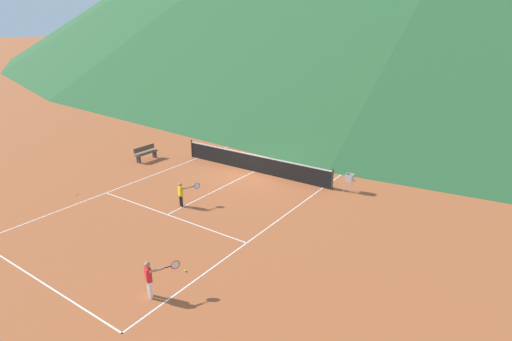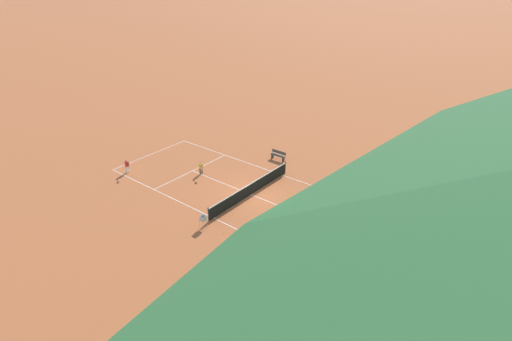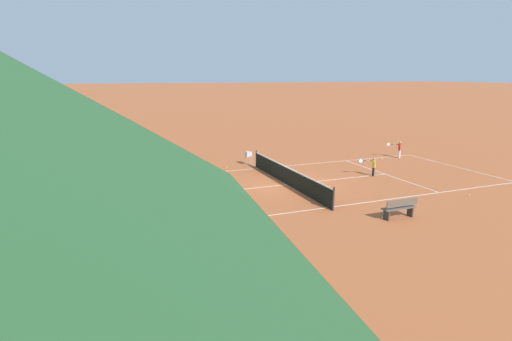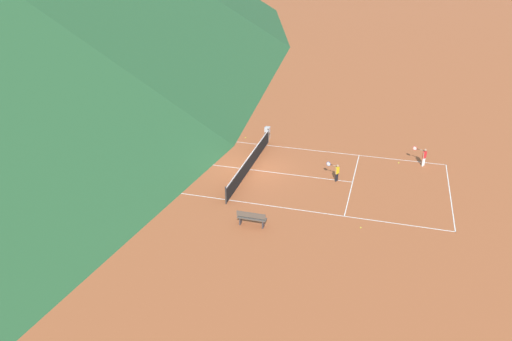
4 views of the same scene
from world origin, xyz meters
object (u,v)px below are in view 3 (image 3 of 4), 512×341
at_px(tennis_ball_by_net_right, 469,195).
at_px(player_near_baseline, 373,165).
at_px(tennis_ball_far_corner, 81,231).
at_px(tennis_ball_by_net_left, 382,159).
at_px(player_near_service, 399,148).
at_px(courtside_bench, 400,208).
at_px(tennis_net, 287,175).
at_px(ball_hopper, 249,155).
at_px(tennis_ball_near_corner, 207,217).
at_px(tennis_ball_mid_court, 227,167).

bearing_deg(tennis_ball_by_net_right, player_near_baseline, 21.15).
bearing_deg(tennis_ball_far_corner, tennis_ball_by_net_left, -70.57).
distance_m(player_near_service, tennis_ball_far_corner, 21.57).
bearing_deg(courtside_bench, player_near_baseline, -28.56).
relative_size(player_near_service, tennis_ball_far_corner, 17.79).
height_order(tennis_net, player_near_service, player_near_service).
bearing_deg(player_near_service, tennis_ball_by_net_left, 93.05).
xyz_separation_m(player_near_service, ball_hopper, (1.69, 10.68, -0.03)).
relative_size(tennis_net, tennis_ball_far_corner, 139.09).
bearing_deg(courtside_bench, tennis_net, 17.42).
relative_size(tennis_ball_by_net_left, ball_hopper, 0.07).
height_order(player_near_baseline, courtside_bench, player_near_baseline).
relative_size(tennis_ball_far_corner, ball_hopper, 0.07).
height_order(player_near_baseline, tennis_ball_near_corner, player_near_baseline).
distance_m(tennis_ball_mid_court, tennis_ball_by_net_right, 13.58).
height_order(tennis_ball_by_net_right, ball_hopper, ball_hopper).
height_order(player_near_service, tennis_ball_far_corner, player_near_service).
relative_size(player_near_service, tennis_ball_near_corner, 17.79).
bearing_deg(tennis_ball_mid_court, courtside_bench, -161.55).
bearing_deg(player_near_service, tennis_ball_far_corner, 108.34).
distance_m(player_near_service, tennis_ball_by_net_right, 9.21).
distance_m(player_near_service, courtside_bench, 13.05).
bearing_deg(tennis_ball_by_net_right, courtside_bench, 103.67).
bearing_deg(tennis_ball_mid_court, tennis_ball_far_corner, 134.82).
relative_size(tennis_ball_by_net_left, tennis_ball_far_corner, 1.00).
relative_size(tennis_net, tennis_ball_near_corner, 139.09).
distance_m(player_near_service, tennis_ball_by_net_left, 1.60).
height_order(tennis_ball_mid_court, ball_hopper, ball_hopper).
xyz_separation_m(tennis_net, player_near_baseline, (-0.07, -5.40, 0.14)).
height_order(tennis_ball_mid_court, tennis_ball_far_corner, same).
bearing_deg(tennis_ball_near_corner, tennis_ball_far_corner, 87.60).
bearing_deg(tennis_ball_mid_court, ball_hopper, -79.44).
bearing_deg(player_near_baseline, tennis_ball_by_net_left, -44.80).
height_order(tennis_ball_by_net_right, courtside_bench, courtside_bench).
relative_size(player_near_baseline, tennis_ball_by_net_left, 16.45).
relative_size(tennis_net, tennis_ball_by_net_left, 139.09).
height_order(tennis_net, tennis_ball_far_corner, tennis_net).
bearing_deg(ball_hopper, tennis_ball_by_net_right, -143.78).
xyz_separation_m(tennis_ball_mid_court, tennis_ball_near_corner, (-8.39, 3.46, 0.00)).
bearing_deg(tennis_ball_by_net_left, player_near_baseline, 135.20).
distance_m(tennis_ball_by_net_left, tennis_ball_far_corner, 20.16).
bearing_deg(courtside_bench, ball_hopper, 10.87).
bearing_deg(tennis_net, player_near_baseline, -90.75).
xyz_separation_m(player_near_baseline, tennis_ball_near_corner, (-3.31, 10.67, -0.61)).
distance_m(tennis_ball_mid_court, tennis_ball_by_net_left, 10.87).
bearing_deg(tennis_net, tennis_ball_by_net_right, -124.54).
distance_m(tennis_ball_by_net_right, tennis_ball_by_net_left, 8.73).
height_order(tennis_net, tennis_ball_mid_court, tennis_net).
distance_m(tennis_net, courtside_bench, 6.65).
height_order(tennis_net, player_near_baseline, player_near_baseline).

